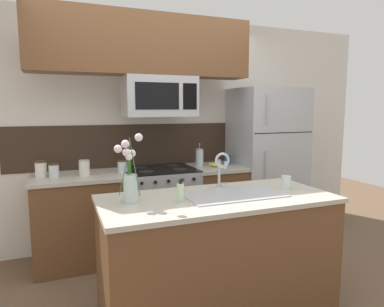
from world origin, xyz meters
name	(u,v)px	position (x,y,z in m)	size (l,w,h in m)	color
ground_plane	(189,289)	(0.00, 0.00, 0.00)	(10.00, 10.00, 0.00)	brown
rear_partition	(175,131)	(0.30, 1.28, 1.30)	(5.20, 0.10, 2.60)	silver
splash_band	(152,145)	(0.00, 1.22, 1.15)	(3.13, 0.01, 0.48)	#332319
back_counter_left	(81,219)	(-0.83, 0.90, 0.46)	(0.93, 0.65, 0.91)	brown
back_counter_right	(215,204)	(0.67, 0.90, 0.46)	(0.60, 0.65, 0.91)	brown
stove_range	(160,210)	(0.00, 0.90, 0.46)	(0.76, 0.64, 0.93)	#A8AAAF
microwave	(159,97)	(0.00, 0.88, 1.69)	(0.74, 0.40, 0.41)	#A8AAAF
upper_cabinet_band	(144,45)	(-0.16, 0.85, 2.20)	(2.23, 0.34, 0.60)	brown
refrigerator	(265,163)	(1.35, 0.92, 0.90)	(0.80, 0.74, 1.81)	#A8AAAF
storage_jar_tall	(41,169)	(-1.18, 0.93, 0.99)	(0.11, 0.11, 0.16)	silver
storage_jar_medium	(54,171)	(-1.06, 0.88, 0.98)	(0.09, 0.09, 0.13)	silver
storage_jar_short	(84,168)	(-0.78, 0.86, 0.99)	(0.11, 0.11, 0.16)	silver
storage_jar_squat	(123,167)	(-0.40, 0.88, 0.97)	(0.10, 0.10, 0.13)	silver
banana_bunch	(217,165)	(0.66, 0.84, 0.93)	(0.19, 0.12, 0.08)	yellow
french_press	(200,158)	(0.49, 0.96, 1.01)	(0.09, 0.09, 0.27)	silver
coffee_tin	(227,160)	(0.85, 0.95, 0.97)	(0.08, 0.08, 0.11)	#1E5184
island_counter	(217,253)	(0.10, -0.35, 0.46)	(1.77, 0.81, 0.91)	brown
kitchen_sink	(233,203)	(0.23, -0.35, 0.84)	(0.76, 0.43, 0.16)	#ADAFB5
sink_faucet	(222,165)	(0.23, -0.14, 1.11)	(0.14, 0.14, 0.31)	#B7BABF
dish_soap_bottle	(180,192)	(-0.21, -0.37, 0.98)	(0.06, 0.05, 0.16)	beige
drinking_glass	(286,182)	(0.73, -0.33, 0.96)	(0.08, 0.08, 0.11)	silver
flower_vase	(130,179)	(-0.55, -0.28, 1.08)	(0.19, 0.16, 0.49)	silver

